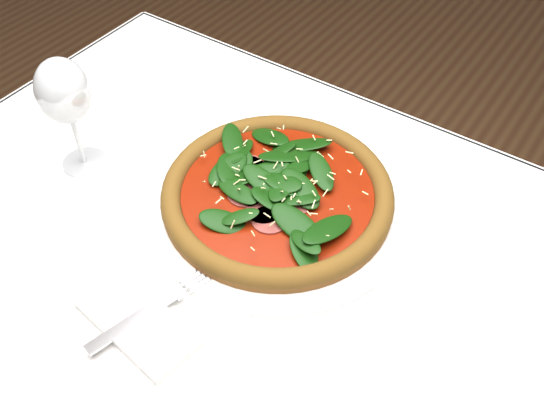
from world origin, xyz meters
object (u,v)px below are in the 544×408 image
Objects in this scene: wine_glass at (64,94)px; napkin at (137,322)px; pizza at (277,191)px; plate at (277,201)px.

wine_glass is 1.18× the size of napkin.
wine_glass reaches higher than pizza.
wine_glass is at bearing 147.95° from napkin.
pizza is 2.73× the size of napkin.
wine_glass reaches higher than napkin.
plate is at bearing 83.86° from napkin.
plate is 2.41× the size of napkin.
napkin is (0.28, -0.17, -0.13)m from wine_glass.
pizza is (0.00, 0.00, 0.02)m from plate.
plate is at bearing -90.00° from pizza.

